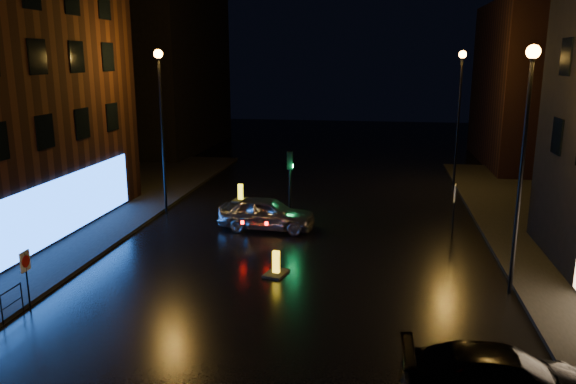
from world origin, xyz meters
name	(u,v)px	position (x,y,z in m)	size (l,w,h in m)	color
ground	(252,365)	(0.00, 0.00, 0.00)	(120.00, 120.00, 0.00)	black
building_far_left	(162,69)	(-16.00, 35.00, 7.00)	(8.00, 16.00, 14.00)	black
building_far_right	(542,85)	(15.00, 32.00, 6.00)	(8.00, 14.00, 12.00)	black
street_lamp_lfar	(161,107)	(-7.80, 14.00, 5.56)	(0.44, 0.44, 8.37)	black
street_lamp_rnear	(525,134)	(7.80, 6.00, 5.56)	(0.44, 0.44, 8.37)	black
street_lamp_rfar	(460,99)	(7.80, 22.00, 5.56)	(0.44, 0.44, 8.37)	black
traffic_signal	(290,209)	(-1.20, 14.00, 0.50)	(1.40, 2.40, 3.45)	black
silver_hatchback	(267,213)	(-1.99, 12.04, 0.78)	(1.84, 4.56, 1.55)	#9A9CA1
dark_sedan	(504,379)	(6.21, -0.78, 0.69)	(1.93, 4.76, 1.38)	black
bollard_near	(276,269)	(-0.52, 6.41, 0.20)	(0.95, 1.21, 0.93)	black
bollard_far	(241,197)	(-4.55, 17.12, 0.21)	(0.87, 1.20, 0.97)	black
road_sign_left	(26,266)	(-7.81, 2.10, 1.51)	(0.07, 0.49, 2.01)	black
road_sign_right	(455,197)	(6.63, 12.61, 1.76)	(0.17, 0.57, 2.35)	black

